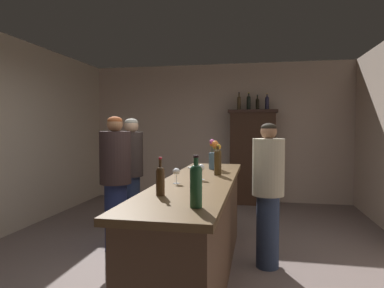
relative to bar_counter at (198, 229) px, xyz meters
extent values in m
plane|color=#6D5E59|center=(-0.22, 0.17, -0.49)|extent=(9.06, 9.06, 0.00)
cube|color=#C5AD9C|center=(-0.22, 3.72, 0.88)|extent=(5.30, 0.12, 2.76)
cube|color=brown|center=(0.00, 0.00, -0.03)|extent=(0.59, 2.83, 0.93)
cube|color=brown|center=(0.00, 0.00, 0.46)|extent=(0.67, 2.94, 0.05)
cube|color=#362116|center=(0.47, 3.43, 0.42)|extent=(0.85, 0.34, 1.82)
cube|color=#321F18|center=(0.47, 3.43, 1.30)|extent=(0.93, 0.40, 0.06)
cylinder|color=#462F1B|center=(-0.15, -0.79, 0.58)|extent=(0.07, 0.07, 0.18)
sphere|color=#462F1B|center=(-0.15, -0.79, 0.67)|extent=(0.07, 0.07, 0.07)
cylinder|color=#462F1B|center=(-0.15, -0.79, 0.71)|extent=(0.02, 0.02, 0.09)
cylinder|color=red|center=(-0.15, -0.79, 0.77)|extent=(0.02, 0.02, 0.02)
cylinder|color=#402D15|center=(0.15, 0.36, 0.61)|extent=(0.08, 0.08, 0.24)
sphere|color=#402D15|center=(0.15, 0.36, 0.72)|extent=(0.08, 0.08, 0.08)
cylinder|color=#402D15|center=(0.15, 0.36, 0.76)|extent=(0.03, 0.03, 0.07)
cylinder|color=gold|center=(0.15, 0.36, 0.80)|extent=(0.04, 0.04, 0.02)
cylinder|color=#225232|center=(0.18, -1.11, 0.60)|extent=(0.08, 0.08, 0.23)
sphere|color=#225232|center=(0.18, -1.11, 0.72)|extent=(0.08, 0.08, 0.08)
cylinder|color=#225232|center=(0.18, -1.11, 0.76)|extent=(0.03, 0.03, 0.08)
cylinder|color=black|center=(0.18, -1.11, 0.81)|extent=(0.03, 0.03, 0.02)
cylinder|color=white|center=(-0.16, -0.25, 0.49)|extent=(0.06, 0.06, 0.00)
cylinder|color=white|center=(-0.16, -0.25, 0.53)|extent=(0.01, 0.01, 0.07)
ellipsoid|color=white|center=(-0.16, -0.25, 0.60)|extent=(0.07, 0.07, 0.06)
cylinder|color=white|center=(0.03, 0.01, 0.49)|extent=(0.07, 0.07, 0.00)
cylinder|color=white|center=(0.03, 0.01, 0.53)|extent=(0.01, 0.01, 0.08)
ellipsoid|color=white|center=(0.03, 0.01, 0.60)|extent=(0.07, 0.07, 0.07)
cylinder|color=#3D586C|center=(0.05, 0.87, 0.59)|extent=(0.13, 0.13, 0.20)
cylinder|color=#38602D|center=(0.09, 0.86, 0.68)|extent=(0.01, 0.01, 0.15)
sphere|color=gold|center=(0.09, 0.86, 0.76)|extent=(0.07, 0.07, 0.07)
cylinder|color=#38602D|center=(0.06, 0.90, 0.68)|extent=(0.01, 0.01, 0.15)
sphere|color=orange|center=(0.06, 0.90, 0.76)|extent=(0.07, 0.07, 0.07)
cylinder|color=#38602D|center=(0.02, 0.88, 0.70)|extent=(0.01, 0.01, 0.18)
sphere|color=orange|center=(0.02, 0.88, 0.79)|extent=(0.05, 0.05, 0.05)
cylinder|color=#38602D|center=(0.02, 0.85, 0.71)|extent=(0.01, 0.01, 0.21)
sphere|color=#C74A93|center=(0.02, 0.85, 0.82)|extent=(0.06, 0.06, 0.06)
cylinder|color=#38602D|center=(0.06, 0.83, 0.70)|extent=(0.01, 0.01, 0.19)
sphere|color=orange|center=(0.06, 0.83, 0.79)|extent=(0.08, 0.08, 0.08)
cylinder|color=white|center=(-0.22, 0.93, 0.49)|extent=(0.15, 0.15, 0.01)
cylinder|color=#45351D|center=(0.20, 3.43, 1.44)|extent=(0.07, 0.07, 0.23)
sphere|color=#45351D|center=(0.20, 3.43, 1.55)|extent=(0.07, 0.07, 0.07)
cylinder|color=#45351D|center=(0.20, 3.43, 1.60)|extent=(0.03, 0.03, 0.10)
cylinder|color=black|center=(0.20, 3.43, 1.66)|extent=(0.03, 0.03, 0.02)
cylinder|color=black|center=(0.39, 3.43, 1.44)|extent=(0.08, 0.08, 0.23)
sphere|color=black|center=(0.39, 3.43, 1.56)|extent=(0.08, 0.08, 0.08)
cylinder|color=black|center=(0.39, 3.43, 1.60)|extent=(0.03, 0.03, 0.08)
cylinder|color=gold|center=(0.39, 3.43, 1.65)|extent=(0.03, 0.03, 0.02)
cylinder|color=black|center=(0.55, 3.43, 1.42)|extent=(0.07, 0.07, 0.19)
sphere|color=black|center=(0.55, 3.43, 1.51)|extent=(0.07, 0.07, 0.07)
cylinder|color=black|center=(0.55, 3.43, 1.56)|extent=(0.03, 0.03, 0.08)
cylinder|color=black|center=(0.55, 3.43, 1.60)|extent=(0.03, 0.03, 0.02)
cylinder|color=#25223D|center=(0.73, 3.43, 1.43)|extent=(0.08, 0.08, 0.21)
sphere|color=#25223D|center=(0.73, 3.43, 1.54)|extent=(0.08, 0.08, 0.08)
cylinder|color=#25223D|center=(0.73, 3.43, 1.58)|extent=(0.02, 0.02, 0.08)
cylinder|color=gold|center=(0.73, 3.43, 1.63)|extent=(0.03, 0.03, 0.02)
cylinder|color=#232F4B|center=(-1.18, 1.30, -0.10)|extent=(0.23, 0.23, 0.80)
cylinder|color=#302825|center=(-1.18, 1.30, 0.62)|extent=(0.32, 0.32, 0.62)
sphere|color=#D1A989|center=(-1.18, 1.30, 1.02)|extent=(0.20, 0.20, 0.20)
ellipsoid|color=#ACAA9C|center=(-1.18, 1.30, 1.06)|extent=(0.19, 0.19, 0.11)
cylinder|color=navy|center=(-1.11, 0.59, -0.09)|extent=(0.27, 0.27, 0.81)
cylinder|color=#322424|center=(-1.11, 0.59, 0.63)|extent=(0.37, 0.37, 0.63)
sphere|color=#9D6C49|center=(-1.11, 0.59, 1.03)|extent=(0.19, 0.19, 0.19)
ellipsoid|color=#974A24|center=(-1.11, 0.59, 1.07)|extent=(0.18, 0.18, 0.10)
cylinder|color=#25324E|center=(0.67, 0.43, -0.11)|extent=(0.24, 0.24, 0.77)
cylinder|color=#AEA78F|center=(0.67, 0.43, 0.58)|extent=(0.33, 0.33, 0.60)
sphere|color=#8A5E44|center=(0.67, 0.43, 0.95)|extent=(0.17, 0.17, 0.17)
ellipsoid|color=black|center=(0.67, 0.43, 0.99)|extent=(0.16, 0.16, 0.09)
camera|label=1|loc=(0.56, -3.20, 1.00)|focal=31.73mm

